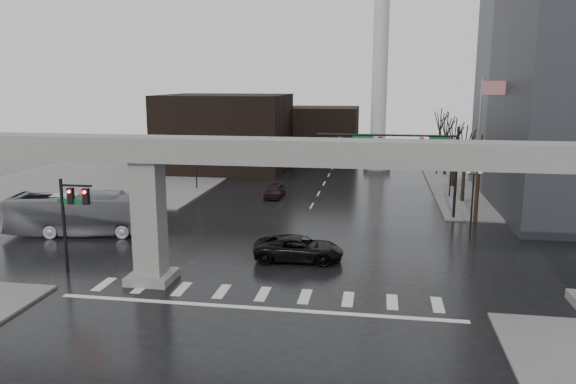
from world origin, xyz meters
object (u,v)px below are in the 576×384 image
signal_mast_arm (412,151)px  far_car (275,190)px  city_bus (85,214)px  pickup_truck (299,248)px

signal_mast_arm → far_car: (-13.26, 6.51, -5.11)m
signal_mast_arm → far_car: bearing=153.9°
city_bus → far_car: (11.93, 16.31, -0.95)m
signal_mast_arm → pickup_truck: bearing=-120.2°
far_car → city_bus: bearing=-125.0°
city_bus → far_car: 20.23m
pickup_truck → far_car: (-5.39, 20.00, -0.11)m
pickup_truck → city_bus: city_bus is taller
signal_mast_arm → city_bus: signal_mast_arm is taller
far_car → signal_mast_arm: bearing=-25.0°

